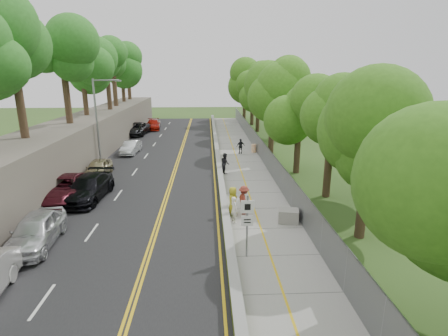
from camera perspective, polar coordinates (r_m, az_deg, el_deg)
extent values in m
plane|color=#33511E|center=(19.90, -0.33, -10.12)|extent=(140.00, 140.00, 0.00)
cube|color=black|center=(34.34, -10.46, 0.78)|extent=(11.20, 66.00, 0.04)
cube|color=gray|center=(34.18, 2.87, 0.96)|extent=(4.20, 66.00, 0.05)
cube|color=#AEE21B|center=(33.97, -0.99, 1.36)|extent=(0.42, 66.00, 0.60)
cube|color=#595147|center=(35.92, -23.55, 3.62)|extent=(5.00, 66.00, 4.00)
cube|color=slate|center=(34.22, 6.39, 2.58)|extent=(0.04, 66.00, 2.00)
cylinder|color=gray|center=(33.75, -20.02, 6.75)|extent=(0.18, 0.18, 8.00)
cylinder|color=gray|center=(33.13, -18.78, 13.42)|extent=(2.30, 0.13, 0.13)
cube|color=gray|center=(32.86, -16.91, 13.47)|extent=(0.50, 0.22, 0.14)
cylinder|color=gray|center=(16.59, 3.79, -9.52)|extent=(0.09, 0.09, 3.10)
cube|color=white|center=(16.16, 3.86, -6.35)|extent=(0.62, 0.04, 0.62)
cube|color=white|center=(16.43, 3.82, -8.61)|extent=(0.56, 0.04, 0.50)
cylinder|color=orange|center=(38.29, 4.89, 3.23)|extent=(0.54, 0.54, 0.89)
cube|color=gray|center=(20.98, 10.47, -7.68)|extent=(1.31, 1.08, 0.77)
imported|color=silver|center=(20.24, -28.39, -8.98)|extent=(2.28, 4.94, 1.64)
imported|color=#591A26|center=(26.49, -24.48, -2.98)|extent=(2.99, 5.89, 1.60)
imported|color=black|center=(25.87, -21.24, -3.03)|extent=(2.65, 5.71, 1.61)
imported|color=tan|center=(31.14, -19.85, -0.03)|extent=(1.74, 4.22, 1.43)
imported|color=silver|center=(38.89, -14.97, 3.27)|extent=(1.69, 4.14, 1.33)
imported|color=black|center=(50.30, -14.11, 6.21)|extent=(3.29, 6.23, 1.67)
imported|color=#991409|center=(54.49, -11.53, 6.94)|extent=(2.54, 5.18, 1.45)
imported|color=#B6B6BA|center=(56.29, -11.26, 7.23)|extent=(2.08, 4.43, 1.47)
imported|color=gold|center=(21.47, 1.44, -5.39)|extent=(0.69, 0.95, 1.79)
imported|color=white|center=(20.52, 1.65, -6.77)|extent=(0.57, 0.67, 1.56)
imported|color=black|center=(30.16, 0.18, 0.79)|extent=(0.86, 1.00, 1.78)
imported|color=maroon|center=(21.63, 3.27, -5.24)|extent=(1.01, 1.32, 1.81)
imported|color=black|center=(37.48, 2.74, 3.57)|extent=(1.02, 0.65, 1.62)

